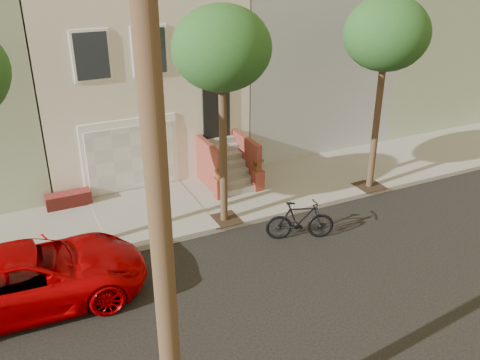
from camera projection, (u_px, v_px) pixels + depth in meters
name	position (u px, v px, depth m)	size (l,w,h in m)	color
ground	(253.00, 306.00, 12.30)	(90.00, 90.00, 0.00)	black
sidewalk	(177.00, 208.00, 16.65)	(40.00, 3.70, 0.15)	gray
house_row	(122.00, 62.00, 19.93)	(33.10, 11.70, 7.00)	beige
tree_mid	(222.00, 50.00, 13.69)	(2.70, 2.57, 6.30)	#2D2116
tree_right	(387.00, 35.00, 15.85)	(2.70, 2.57, 6.30)	#2D2116
pickup_truck	(30.00, 277.00, 12.11)	(2.48, 5.37, 1.49)	#B40003
motorcycle	(300.00, 220.00, 14.88)	(0.56, 1.98, 1.19)	black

